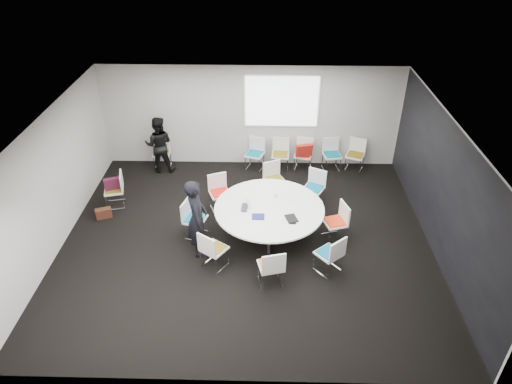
{
  "coord_description": "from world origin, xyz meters",
  "views": [
    {
      "loc": [
        0.4,
        -7.87,
        6.37
      ],
      "look_at": [
        0.2,
        0.4,
        1.0
      ],
      "focal_mm": 32.0,
      "sensor_mm": 36.0,
      "label": 1
    }
  ],
  "objects_px": {
    "chair_back_a": "(255,159)",
    "chair_back_d": "(331,160)",
    "maroon_bag": "(113,184)",
    "chair_back_e": "(354,161)",
    "chair_ring_b": "(313,194)",
    "laptop": "(247,208)",
    "chair_spare_left": "(116,196)",
    "chair_ring_f": "(214,255)",
    "chair_person_back": "(162,158)",
    "person_main": "(197,218)",
    "chair_ring_a": "(335,228)",
    "chair_ring_d": "(220,199)",
    "cup": "(276,195)",
    "chair_ring_c": "(274,186)",
    "chair_ring_e": "(195,225)",
    "person_back": "(159,145)",
    "conference_table": "(269,214)",
    "brown_bag": "(104,213)",
    "chair_ring_g": "(271,273)",
    "chair_back_b": "(280,160)",
    "chair_back_c": "(303,160)",
    "chair_ring_h": "(329,260)"
  },
  "relations": [
    {
      "from": "chair_ring_b",
      "to": "chair_ring_f",
      "type": "xyz_separation_m",
      "value": [
        -2.19,
        -2.32,
        0.0
      ]
    },
    {
      "from": "chair_spare_left",
      "to": "maroon_bag",
      "type": "bearing_deg",
      "value": 90.0
    },
    {
      "from": "chair_ring_e",
      "to": "laptop",
      "type": "bearing_deg",
      "value": 108.11
    },
    {
      "from": "conference_table",
      "to": "brown_bag",
      "type": "relative_size",
      "value": 6.62
    },
    {
      "from": "chair_ring_c",
      "to": "chair_person_back",
      "type": "relative_size",
      "value": 1.0
    },
    {
      "from": "conference_table",
      "to": "chair_ring_b",
      "type": "bearing_deg",
      "value": 49.08
    },
    {
      "from": "chair_ring_f",
      "to": "person_back",
      "type": "xyz_separation_m",
      "value": [
        -1.85,
        3.86,
        0.51
      ]
    },
    {
      "from": "chair_ring_a",
      "to": "chair_back_a",
      "type": "relative_size",
      "value": 1.0
    },
    {
      "from": "chair_back_e",
      "to": "chair_ring_g",
      "type": "bearing_deg",
      "value": 85.24
    },
    {
      "from": "laptop",
      "to": "cup",
      "type": "distance_m",
      "value": 0.77
    },
    {
      "from": "chair_back_c",
      "to": "chair_ring_f",
      "type": "bearing_deg",
      "value": 75.78
    },
    {
      "from": "chair_ring_a",
      "to": "chair_ring_d",
      "type": "bearing_deg",
      "value": 49.46
    },
    {
      "from": "chair_person_back",
      "to": "cup",
      "type": "xyz_separation_m",
      "value": [
        3.1,
        -2.54,
        0.5
      ]
    },
    {
      "from": "chair_spare_left",
      "to": "laptop",
      "type": "height_order",
      "value": "chair_spare_left"
    },
    {
      "from": "chair_back_a",
      "to": "chair_back_c",
      "type": "height_order",
      "value": "same"
    },
    {
      "from": "chair_spare_left",
      "to": "laptop",
      "type": "relative_size",
      "value": 2.7
    },
    {
      "from": "chair_spare_left",
      "to": "chair_ring_e",
      "type": "bearing_deg",
      "value": -132.42
    },
    {
      "from": "person_main",
      "to": "laptop",
      "type": "bearing_deg",
      "value": -68.81
    },
    {
      "from": "chair_ring_f",
      "to": "chair_person_back",
      "type": "distance_m",
      "value": 4.43
    },
    {
      "from": "chair_back_b",
      "to": "chair_back_d",
      "type": "xyz_separation_m",
      "value": [
        1.41,
        0.02,
        0.0
      ]
    },
    {
      "from": "chair_ring_d",
      "to": "laptop",
      "type": "bearing_deg",
      "value": 102.73
    },
    {
      "from": "chair_ring_d",
      "to": "laptop",
      "type": "relative_size",
      "value": 2.7
    },
    {
      "from": "chair_ring_b",
      "to": "chair_ring_f",
      "type": "relative_size",
      "value": 1.0
    },
    {
      "from": "chair_ring_c",
      "to": "person_back",
      "type": "height_order",
      "value": "person_back"
    },
    {
      "from": "chair_back_e",
      "to": "chair_person_back",
      "type": "distance_m",
      "value": 5.31
    },
    {
      "from": "chair_ring_e",
      "to": "chair_ring_d",
      "type": "bearing_deg",
      "value": 172.48
    },
    {
      "from": "chair_ring_h",
      "to": "chair_back_d",
      "type": "distance_m",
      "value": 4.14
    },
    {
      "from": "chair_ring_a",
      "to": "chair_ring_g",
      "type": "distance_m",
      "value": 2.0
    },
    {
      "from": "chair_back_a",
      "to": "chair_back_d",
      "type": "height_order",
      "value": "same"
    },
    {
      "from": "person_main",
      "to": "chair_back_d",
      "type": "bearing_deg",
      "value": -50.99
    },
    {
      "from": "chair_ring_f",
      "to": "chair_back_d",
      "type": "bearing_deg",
      "value": 89.63
    },
    {
      "from": "chair_ring_c",
      "to": "chair_back_d",
      "type": "relative_size",
      "value": 1.0
    },
    {
      "from": "chair_ring_a",
      "to": "chair_back_b",
      "type": "relative_size",
      "value": 1.0
    },
    {
      "from": "conference_table",
      "to": "chair_back_a",
      "type": "height_order",
      "value": "chair_back_a"
    },
    {
      "from": "chair_ring_a",
      "to": "chair_spare_left",
      "type": "bearing_deg",
      "value": 59.31
    },
    {
      "from": "chair_ring_e",
      "to": "chair_ring_f",
      "type": "bearing_deg",
      "value": 43.28
    },
    {
      "from": "chair_ring_c",
      "to": "chair_ring_f",
      "type": "distance_m",
      "value": 2.95
    },
    {
      "from": "conference_table",
      "to": "chair_back_c",
      "type": "distance_m",
      "value": 3.11
    },
    {
      "from": "chair_ring_a",
      "to": "chair_person_back",
      "type": "relative_size",
      "value": 1.0
    },
    {
      "from": "chair_ring_a",
      "to": "cup",
      "type": "bearing_deg",
      "value": 49.82
    },
    {
      "from": "laptop",
      "to": "chair_ring_c",
      "type": "bearing_deg",
      "value": -17.98
    },
    {
      "from": "cup",
      "to": "chair_ring_b",
      "type": "bearing_deg",
      "value": 41.41
    },
    {
      "from": "person_back",
      "to": "cup",
      "type": "xyz_separation_m",
      "value": [
        3.1,
        -2.37,
        -0.01
      ]
    },
    {
      "from": "chair_ring_g",
      "to": "person_main",
      "type": "distance_m",
      "value": 1.88
    },
    {
      "from": "chair_ring_e",
      "to": "laptop",
      "type": "relative_size",
      "value": 2.7
    },
    {
      "from": "chair_back_a",
      "to": "cup",
      "type": "xyz_separation_m",
      "value": [
        0.53,
        -2.54,
        0.5
      ]
    },
    {
      "from": "maroon_bag",
      "to": "chair_back_e",
      "type": "bearing_deg",
      "value": 17.31
    },
    {
      "from": "chair_back_c",
      "to": "laptop",
      "type": "height_order",
      "value": "chair_back_c"
    },
    {
      "from": "chair_ring_b",
      "to": "laptop",
      "type": "height_order",
      "value": "chair_ring_b"
    },
    {
      "from": "chair_spare_left",
      "to": "brown_bag",
      "type": "height_order",
      "value": "chair_spare_left"
    }
  ]
}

